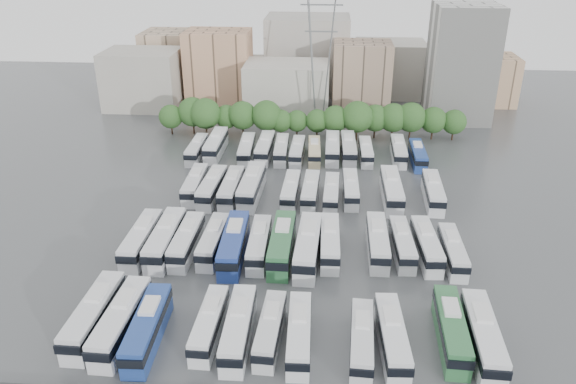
# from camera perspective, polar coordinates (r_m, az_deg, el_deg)

# --- Properties ---
(ground) EXTENTS (220.00, 220.00, 0.00)m
(ground) POSITION_cam_1_polar(r_m,az_deg,el_deg) (83.78, 0.95, -4.24)
(ground) COLOR #424447
(ground) RESTS_ON ground
(tree_line) EXTENTS (65.85, 8.11, 8.50)m
(tree_line) POSITION_cam_1_polar(r_m,az_deg,el_deg) (120.60, 2.01, 7.62)
(tree_line) COLOR black
(tree_line) RESTS_ON ground
(city_buildings) EXTENTS (102.00, 35.00, 20.00)m
(city_buildings) POSITION_cam_1_polar(r_m,az_deg,el_deg) (148.83, -0.30, 12.40)
(city_buildings) COLOR #9E998E
(city_buildings) RESTS_ON ground
(apartment_tower) EXTENTS (14.00, 14.00, 26.00)m
(apartment_tower) POSITION_cam_1_polar(r_m,az_deg,el_deg) (137.06, 17.19, 12.36)
(apartment_tower) COLOR silver
(apartment_tower) RESTS_ON ground
(electricity_pylon) EXTENTS (9.00, 6.91, 33.83)m
(electricity_pylon) POSITION_cam_1_polar(r_m,az_deg,el_deg) (124.79, 3.35, 14.87)
(electricity_pylon) COLOR slate
(electricity_pylon) RESTS_ON ground
(bus_r0_s0) EXTENTS (3.08, 13.02, 4.07)m
(bus_r0_s0) POSITION_cam_1_polar(r_m,az_deg,el_deg) (68.05, -19.10, -11.68)
(bus_r0_s0) COLOR silver
(bus_r0_s0) RESTS_ON ground
(bus_r0_s1) EXTENTS (3.27, 13.08, 4.08)m
(bus_r0_s1) POSITION_cam_1_polar(r_m,az_deg,el_deg) (66.23, -16.58, -12.41)
(bus_r0_s1) COLOR silver
(bus_r0_s1) RESTS_ON ground
(bus_r0_s2) EXTENTS (3.06, 12.52, 3.91)m
(bus_r0_s2) POSITION_cam_1_polar(r_m,az_deg,el_deg) (64.68, -14.09, -13.20)
(bus_r0_s2) COLOR navy
(bus_r0_s2) RESTS_ON ground
(bus_r0_s4) EXTENTS (2.67, 11.09, 3.46)m
(bus_r0_s4) POSITION_cam_1_polar(r_m,az_deg,el_deg) (64.30, -7.98, -13.09)
(bus_r0_s4) COLOR white
(bus_r0_s4) RESTS_ON ground
(bus_r0_s5) EXTENTS (2.78, 12.18, 3.81)m
(bus_r0_s5) POSITION_cam_1_polar(r_m,az_deg,el_deg) (63.11, -5.06, -13.57)
(bus_r0_s5) COLOR silver
(bus_r0_s5) RESTS_ON ground
(bus_r0_s6) EXTENTS (2.88, 10.92, 3.39)m
(bus_r0_s6) POSITION_cam_1_polar(r_m,az_deg,el_deg) (63.06, -1.82, -13.74)
(bus_r0_s6) COLOR silver
(bus_r0_s6) RESTS_ON ground
(bus_r0_s7) EXTENTS (2.77, 11.47, 3.58)m
(bus_r0_s7) POSITION_cam_1_polar(r_m,az_deg,el_deg) (62.36, 1.15, -14.15)
(bus_r0_s7) COLOR silver
(bus_r0_s7) RESTS_ON ground
(bus_r0_s9) EXTENTS (2.95, 11.09, 3.45)m
(bus_r0_s9) POSITION_cam_1_polar(r_m,az_deg,el_deg) (62.17, 7.51, -14.63)
(bus_r0_s9) COLOR silver
(bus_r0_s9) RESTS_ON ground
(bus_r0_s10) EXTENTS (3.10, 11.94, 3.71)m
(bus_r0_s10) POSITION_cam_1_polar(r_m,az_deg,el_deg) (62.84, 10.54, -14.22)
(bus_r0_s10) COLOR silver
(bus_r0_s10) RESTS_ON ground
(bus_r0_s12) EXTENTS (3.18, 12.40, 3.86)m
(bus_r0_s12) POSITION_cam_1_polar(r_m,az_deg,el_deg) (65.16, 16.25, -13.19)
(bus_r0_s12) COLOR #2D6A3B
(bus_r0_s12) RESTS_ON ground
(bus_r0_s13) EXTENTS (3.23, 12.85, 4.00)m
(bus_r0_s13) POSITION_cam_1_polar(r_m,az_deg,el_deg) (65.13, 19.18, -13.61)
(bus_r0_s13) COLOR silver
(bus_r0_s13) RESTS_ON ground
(bus_r1_s0) EXTENTS (2.83, 12.68, 3.97)m
(bus_r1_s0) POSITION_cam_1_polar(r_m,az_deg,el_deg) (81.13, -14.64, -4.64)
(bus_r1_s0) COLOR silver
(bus_r1_s0) RESTS_ON ground
(bus_r1_s1) EXTENTS (2.92, 13.27, 4.16)m
(bus_r1_s1) POSITION_cam_1_polar(r_m,az_deg,el_deg) (80.24, -12.36, -4.65)
(bus_r1_s1) COLOR silver
(bus_r1_s1) RESTS_ON ground
(bus_r1_s2) EXTENTS (2.84, 12.07, 3.77)m
(bus_r1_s2) POSITION_cam_1_polar(r_m,az_deg,el_deg) (79.59, -10.26, -4.87)
(bus_r1_s2) COLOR silver
(bus_r1_s2) RESTS_ON ground
(bus_r1_s3) EXTENTS (2.88, 11.69, 3.65)m
(bus_r1_s3) POSITION_cam_1_polar(r_m,az_deg,el_deg) (79.16, -7.59, -4.90)
(bus_r1_s3) COLOR silver
(bus_r1_s3) RESTS_ON ground
(bus_r1_s4) EXTENTS (3.28, 13.59, 4.24)m
(bus_r1_s4) POSITION_cam_1_polar(r_m,az_deg,el_deg) (77.54, -5.52, -5.23)
(bus_r1_s4) COLOR navy
(bus_r1_s4) RESTS_ON ground
(bus_r1_s5) EXTENTS (2.74, 11.83, 3.70)m
(bus_r1_s5) POSITION_cam_1_polar(r_m,az_deg,el_deg) (77.81, -2.95, -5.25)
(bus_r1_s5) COLOR silver
(bus_r1_s5) RESTS_ON ground
(bus_r1_s6) EXTENTS (3.12, 13.54, 4.23)m
(bus_r1_s6) POSITION_cam_1_polar(r_m,az_deg,el_deg) (77.25, -0.62, -5.23)
(bus_r1_s6) COLOR #2C673B
(bus_r1_s6) RESTS_ON ground
(bus_r1_s7) EXTENTS (3.57, 13.82, 4.30)m
(bus_r1_s7) POSITION_cam_1_polar(r_m,az_deg,el_deg) (76.63, 2.04, -5.49)
(bus_r1_s7) COLOR silver
(bus_r1_s7) RESTS_ON ground
(bus_r1_s8) EXTENTS (2.77, 12.04, 3.77)m
(bus_r1_s8) POSITION_cam_1_polar(r_m,az_deg,el_deg) (78.23, 4.28, -5.08)
(bus_r1_s8) COLOR silver
(bus_r1_s8) RESTS_ON ground
(bus_r1_s10) EXTENTS (2.74, 12.26, 3.84)m
(bus_r1_s10) POSITION_cam_1_polar(r_m,az_deg,el_deg) (79.07, 9.09, -4.96)
(bus_r1_s10) COLOR silver
(bus_r1_s10) RESTS_ON ground
(bus_r1_s11) EXTENTS (2.87, 11.41, 3.56)m
(bus_r1_s11) POSITION_cam_1_polar(r_m,az_deg,el_deg) (79.48, 11.53, -5.13)
(bus_r1_s11) COLOR silver
(bus_r1_s11) RESTS_ON ground
(bus_r1_s12) EXTENTS (3.19, 12.02, 3.74)m
(bus_r1_s12) POSITION_cam_1_polar(r_m,az_deg,el_deg) (79.68, 13.90, -5.23)
(bus_r1_s12) COLOR silver
(bus_r1_s12) RESTS_ON ground
(bus_r1_s13) EXTENTS (2.46, 11.14, 3.49)m
(bus_r1_s13) POSITION_cam_1_polar(r_m,az_deg,el_deg) (79.43, 16.38, -5.76)
(bus_r1_s13) COLOR silver
(bus_r1_s13) RESTS_ON ground
(bus_r2_s1) EXTENTS (2.81, 11.91, 3.72)m
(bus_r2_s1) POSITION_cam_1_polar(r_m,az_deg,el_deg) (96.38, -9.42, 0.79)
(bus_r2_s1) COLOR silver
(bus_r2_s1) RESTS_ON ground
(bus_r2_s2) EXTENTS (3.29, 12.44, 3.87)m
(bus_r2_s2) POSITION_cam_1_polar(r_m,az_deg,el_deg) (94.77, -7.73, 0.51)
(bus_r2_s2) COLOR silver
(bus_r2_s2) RESTS_ON ground
(bus_r2_s3) EXTENTS (2.89, 12.34, 3.86)m
(bus_r2_s3) POSITION_cam_1_polar(r_m,az_deg,el_deg) (94.10, -5.75, 0.43)
(bus_r2_s3) COLOR silver
(bus_r2_s3) RESTS_ON ground
(bus_r2_s4) EXTENTS (3.48, 13.75, 4.28)m
(bus_r2_s4) POSITION_cam_1_polar(r_m,az_deg,el_deg) (94.15, -3.71, 0.66)
(bus_r2_s4) COLOR silver
(bus_r2_s4) RESTS_ON ground
(bus_r2_s6) EXTENTS (2.80, 11.34, 3.54)m
(bus_r2_s6) POSITION_cam_1_polar(r_m,az_deg,el_deg) (93.14, 0.28, 0.18)
(bus_r2_s6) COLOR silver
(bus_r2_s6) RESTS_ON ground
(bus_r2_s7) EXTENTS (2.91, 11.44, 3.56)m
(bus_r2_s7) POSITION_cam_1_polar(r_m,az_deg,el_deg) (93.06, 2.30, 0.15)
(bus_r2_s7) COLOR silver
(bus_r2_s7) RESTS_ON ground
(bus_r2_s8) EXTENTS (2.73, 11.10, 3.46)m
(bus_r2_s8) POSITION_cam_1_polar(r_m,az_deg,el_deg) (92.69, 4.42, -0.05)
(bus_r2_s8) COLOR silver
(bus_r2_s8) RESTS_ON ground
(bus_r2_s9) EXTENTS (2.56, 11.22, 3.51)m
(bus_r2_s9) POSITION_cam_1_polar(r_m,az_deg,el_deg) (94.34, 6.39, 0.35)
(bus_r2_s9) COLOR white
(bus_r2_s9) RESTS_ON ground
(bus_r2_s11) EXTENTS (2.94, 13.29, 4.16)m
(bus_r2_s11) POSITION_cam_1_polar(r_m,az_deg,el_deg) (94.27, 10.49, 0.26)
(bus_r2_s11) COLOR white
(bus_r2_s11) RESTS_ON ground
(bus_r2_s13) EXTENTS (3.17, 12.28, 3.82)m
(bus_r2_s13) POSITION_cam_1_polar(r_m,az_deg,el_deg) (95.42, 14.53, 0.05)
(bus_r2_s13) COLOR silver
(bus_r2_s13) RESTS_ON ground
(bus_r3_s0) EXTENTS (2.58, 11.37, 3.56)m
(bus_r3_s0) POSITION_cam_1_polar(r_m,az_deg,el_deg) (111.98, -9.24, 4.33)
(bus_r3_s0) COLOR silver
(bus_r3_s0) RESTS_ON ground
(bus_r3_s1) EXTENTS (2.91, 12.91, 4.05)m
(bus_r3_s1) POSITION_cam_1_polar(r_m,az_deg,el_deg) (113.23, -7.34, 4.82)
(bus_r3_s1) COLOR silver
(bus_r3_s1) RESTS_ON ground
(bus_r3_s3) EXTENTS (3.09, 11.97, 3.72)m
(bus_r3_s3) POSITION_cam_1_polar(r_m,az_deg,el_deg) (110.59, -4.23, 4.37)
(bus_r3_s3) COLOR silver
(bus_r3_s3) RESTS_ON ground
(bus_r3_s4) EXTENTS (2.93, 12.27, 3.83)m
(bus_r3_s4) POSITION_cam_1_polar(r_m,az_deg,el_deg) (111.06, -2.36, 4.54)
(bus_r3_s4) COLOR silver
(bus_r3_s4) RESTS_ON ground
(bus_r3_s5) EXTENTS (2.77, 11.47, 3.58)m
(bus_r3_s5) POSITION_cam_1_polar(r_m,az_deg,el_deg) (110.38, -0.67, 4.35)
(bus_r3_s5) COLOR silver
(bus_r3_s5) RESTS_ON ground
(bus_r3_s6) EXTENTS (2.68, 11.17, 3.49)m
(bus_r3_s6) POSITION_cam_1_polar(r_m,az_deg,el_deg) (109.70, 0.95, 4.19)
(bus_r3_s6) COLOR silver
(bus_r3_s6) RESTS_ON ground
(bus_r3_s7) EXTENTS (2.78, 10.88, 3.39)m
(bus_r3_s7) POSITION_cam_1_polar(r_m,az_deg,el_deg) (109.97, 2.69, 4.19)
(bus_r3_s7) COLOR beige
(bus_r3_s7) RESTS_ON ground
(bus_r3_s8) EXTENTS (2.74, 12.38, 3.88)m
(bus_r3_s8) POSITION_cam_1_polar(r_m,az_deg,el_deg) (111.15, 4.53, 4.51)
(bus_r3_s8) COLOR silver
(bus_r3_s8) RESTS_ON ground
(bus_r3_s9) EXTENTS (3.01, 12.56, 3.92)m
(bus_r3_s9) POSITION_cam_1_polar(r_m,az_deg,el_deg) (111.29, 6.17, 4.48)
(bus_r3_s9) COLOR silver
(bus_r3_s9) RESTS_ON ground
(bus_r3_s10) EXTENTS (2.48, 10.84, 3.39)m
(bus_r3_s10) POSITION_cam_1_polar(r_m,az_deg,el_deg) (110.69, 7.91, 4.12)
(bus_r3_s10) COLOR silver
(bus_r3_s10) RESTS_ON ground
(bus_r3_s12) EXTENTS (2.84, 11.72, 3.66)m
(bus_r3_s12) POSITION_cam_1_polar(r_m,az_deg,el_deg) (111.78, 11.17, 4.16)
(bus_r3_s12) COLOR silver
(bus_r3_s12) RESTS_ON ground
(bus_r3_s13) EXTENTS (2.55, 11.24, 3.52)m
(bus_r3_s13) POSITION_cam_1_polar(r_m,az_deg,el_deg) (110.67, 13.06, 3.72)
(bus_r3_s13) COLOR navy
(bus_r3_s13) RESTS_ON ground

